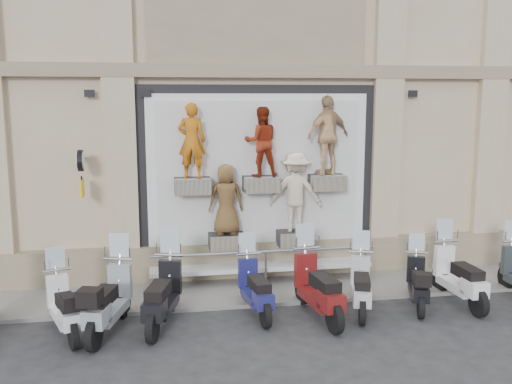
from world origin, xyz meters
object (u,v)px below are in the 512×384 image
clock_sign_bracket (81,167)px  scooter_e (255,277)px  scooter_b (64,295)px  scooter_h (419,274)px  scooter_d (162,283)px  scooter_i (460,265)px  scooter_f (318,275)px  scooter_g (362,275)px  guard_rail (266,271)px  scooter_c (108,288)px

clock_sign_bracket → scooter_e: clock_sign_bracket is taller
scooter_b → scooter_h: (6.94, 0.24, -0.05)m
scooter_d → scooter_e: (1.81, 0.25, -0.08)m
scooter_d → scooter_i: 6.10m
scooter_b → scooter_f: scooter_f is taller
clock_sign_bracket → scooter_i: bearing=-14.0°
clock_sign_bracket → scooter_b: (-0.14, -2.19, -2.05)m
scooter_d → scooter_g: 3.93m
scooter_g → scooter_b: bearing=-160.3°
scooter_e → scooter_i: size_ratio=0.92×
scooter_g → scooter_h: scooter_g is taller
scooter_i → scooter_f: bearing=-176.7°
scooter_g → scooter_e: bearing=-167.9°
scooter_b → scooter_d: bearing=-15.4°
scooter_e → scooter_f: 1.24m
scooter_g → scooter_i: bearing=20.2°
scooter_b → scooter_g: scooter_g is taller
guard_rail → scooter_i: size_ratio=2.46×
clock_sign_bracket → scooter_c: 3.02m
scooter_e → scooter_g: bearing=-11.9°
scooter_c → scooter_g: scooter_c is taller
scooter_f → scooter_h: scooter_f is taller
scooter_f → scooter_c: bearing=173.1°
guard_rail → scooter_g: (1.65, -1.55, 0.30)m
scooter_c → scooter_d: (0.97, 0.15, -0.01)m
clock_sign_bracket → scooter_b: size_ratio=0.55×
scooter_c → scooter_h: size_ratio=1.20×
clock_sign_bracket → scooter_h: clock_sign_bracket is taller
scooter_c → scooter_f: size_ratio=0.98×
scooter_c → scooter_h: scooter_c is taller
scooter_h → scooter_d: bearing=-159.4°
scooter_d → scooter_g: bearing=15.4°
scooter_c → scooter_d: 0.98m
scooter_b → scooter_h: bearing=-17.8°
scooter_f → scooter_h: size_ratio=1.23×
scooter_e → scooter_d: bearing=-178.1°
scooter_b → scooter_d: size_ratio=0.89×
clock_sign_bracket → scooter_d: clock_sign_bracket is taller
clock_sign_bracket → scooter_g: clock_sign_bracket is taller
scooter_e → scooter_g: 2.13m
clock_sign_bracket → scooter_d: 3.27m
guard_rail → scooter_c: 3.71m
scooter_b → scooter_e: (3.57, 0.39, 0.01)m
clock_sign_bracket → scooter_b: clock_sign_bracket is taller
scooter_f → scooter_i: size_ratio=1.04×
clock_sign_bracket → scooter_f: size_ratio=0.48×
guard_rail → scooter_e: (-0.47, -1.34, 0.30)m
scooter_f → scooter_g: 0.97m
scooter_b → scooter_g: 5.69m
clock_sign_bracket → scooter_c: (0.65, -2.21, -1.95)m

